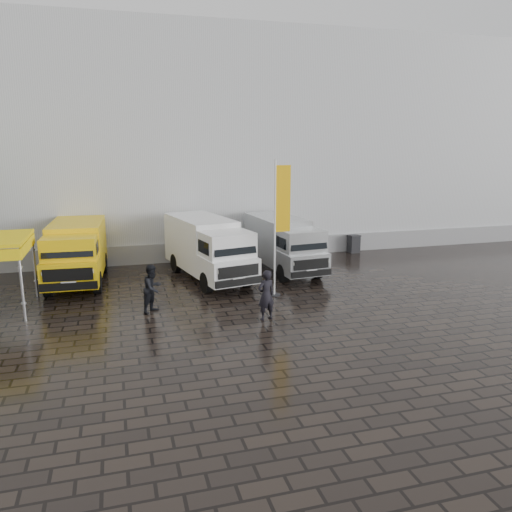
{
  "coord_description": "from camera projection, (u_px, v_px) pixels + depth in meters",
  "views": [
    {
      "loc": [
        -6.02,
        -17.59,
        6.09
      ],
      "look_at": [
        -0.41,
        2.2,
        1.41
      ],
      "focal_mm": 35.0,
      "sensor_mm": 36.0,
      "label": 1
    }
  ],
  "objects": [
    {
      "name": "person_tent",
      "position": [
        153.0,
        288.0,
        18.2
      ],
      "size": [
        1.09,
        1.1,
        1.79
      ],
      "primitive_type": "imported",
      "rotation": [
        0.0,
        0.0,
        0.84
      ],
      "color": "black",
      "rests_on": "ground"
    },
    {
      "name": "van_yellow",
      "position": [
        76.0,
        254.0,
        21.89
      ],
      "size": [
        2.48,
        5.79,
        2.63
      ],
      "primitive_type": null,
      "rotation": [
        0.0,
        0.0,
        -0.05
      ],
      "color": "yellow",
      "rests_on": "ground"
    },
    {
      "name": "exhibition_hall",
      "position": [
        235.0,
        144.0,
        33.66
      ],
      "size": [
        44.0,
        16.0,
        12.0
      ],
      "primitive_type": "cube",
      "color": "silver",
      "rests_on": "ground"
    },
    {
      "name": "person_front",
      "position": [
        266.0,
        295.0,
        17.37
      ],
      "size": [
        0.75,
        0.59,
        1.8
      ],
      "primitive_type": "imported",
      "rotation": [
        0.0,
        0.0,
        3.42
      ],
      "color": "black",
      "rests_on": "ground"
    },
    {
      "name": "van_silver",
      "position": [
        283.0,
        245.0,
        24.02
      ],
      "size": [
        2.49,
        6.0,
        2.53
      ],
      "primitive_type": null,
      "rotation": [
        0.0,
        0.0,
        0.09
      ],
      "color": "silver",
      "rests_on": "ground"
    },
    {
      "name": "wheelie_bin",
      "position": [
        354.0,
        244.0,
        28.22
      ],
      "size": [
        0.63,
        0.63,
        1.0
      ],
      "primitive_type": "cube",
      "rotation": [
        0.0,
        0.0,
        0.06
      ],
      "color": "black",
      "rests_on": "ground"
    },
    {
      "name": "van_white",
      "position": [
        208.0,
        250.0,
        22.58
      ],
      "size": [
        3.34,
        6.57,
        2.72
      ],
      "primitive_type": null,
      "rotation": [
        0.0,
        0.0,
        0.21
      ],
      "color": "white",
      "rests_on": "ground"
    },
    {
      "name": "hall_plinth",
      "position": [
        270.0,
        247.0,
        27.33
      ],
      "size": [
        44.0,
        0.15,
        1.0
      ],
      "primitive_type": "cube",
      "color": "gray",
      "rests_on": "ground"
    },
    {
      "name": "ground",
      "position": [
        281.0,
        302.0,
        19.45
      ],
      "size": [
        120.0,
        120.0,
        0.0
      ],
      "primitive_type": "plane",
      "color": "black",
      "rests_on": "ground"
    },
    {
      "name": "flagpole",
      "position": [
        279.0,
        220.0,
        19.75
      ],
      "size": [
        0.88,
        0.5,
        5.46
      ],
      "color": "black",
      "rests_on": "ground"
    }
  ]
}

